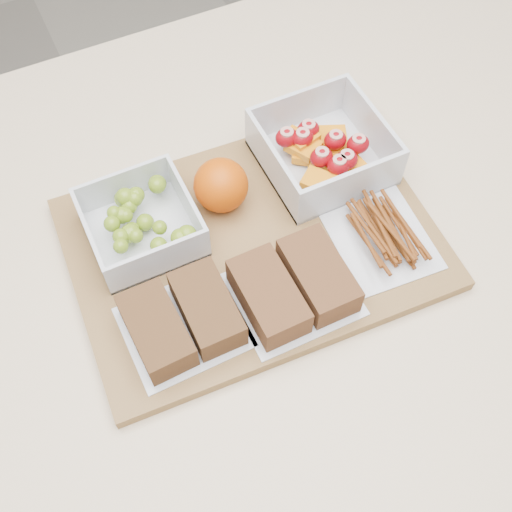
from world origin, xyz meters
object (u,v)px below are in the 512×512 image
Objects in this scene: grape_container at (142,222)px; sandwich_bag_center at (293,286)px; orange at (221,185)px; cutting_board at (253,244)px; fruit_container at (323,151)px; pretzel_bag at (382,232)px; sandwich_bag_left at (182,320)px.

sandwich_bag_center is (0.12, -0.15, -0.00)m from grape_container.
orange is at bearing 96.91° from sandwich_bag_center.
orange reaches higher than cutting_board.
orange reaches higher than fruit_container.
cutting_board is 0.09m from sandwich_bag_center.
orange is at bearing 138.34° from pretzel_bag.
sandwich_bag_left is at bearing -178.45° from pretzel_bag.
grape_container is 0.10m from orange.
cutting_board is at bearing -81.59° from orange.
pretzel_bag is at bearing -86.56° from fruit_container.
sandwich_bag_center is (0.01, -0.09, 0.03)m from cutting_board.
fruit_container is at bearing 0.67° from grape_container.
cutting_board is at bearing 154.99° from pretzel_bag.
cutting_board is at bearing -29.96° from grape_container.
cutting_board is 0.15m from pretzel_bag.
fruit_container is 0.14m from orange.
cutting_board is at bearing 31.18° from sandwich_bag_left.
orange is 0.15m from sandwich_bag_center.
fruit_container is at bearing 51.95° from sandwich_bag_center.
pretzel_bag is (0.14, -0.06, 0.02)m from cutting_board.
orange is at bearing 52.10° from sandwich_bag_left.
sandwich_bag_left is at bearing 172.97° from sandwich_bag_center.
cutting_board is at bearing -152.36° from fruit_container.
sandwich_bag_left reaches higher than cutting_board.
orange reaches higher than pretzel_bag.
sandwich_bag_center is at bearing -83.09° from orange.
orange is at bearing 1.12° from grape_container.
grape_container is at bearing -179.33° from fruit_container.
cutting_board is 3.05× the size of pretzel_bag.
sandwich_bag_center is (0.02, -0.15, -0.01)m from orange.
orange is at bearing 101.37° from cutting_board.
cutting_board is 0.08m from orange.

